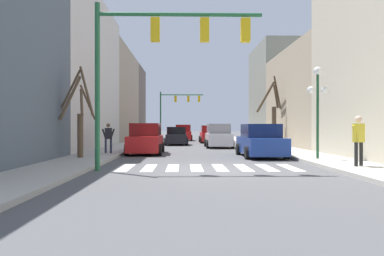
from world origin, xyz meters
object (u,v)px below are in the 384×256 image
object	(u,v)px
street_lamp_right_corner	(318,93)
street_tree_left_near	(79,117)
traffic_signal_near	(159,47)
car_parked_right_near	(183,133)
car_parked_left_mid	(260,142)
pedestrian_crossing_street	(359,136)
car_driving_away_lane	(146,140)
car_driving_toward_lane	(177,136)
pedestrian_waiting_at_curb	(108,135)
street_tree_right_near	(273,115)
car_parked_left_far	(210,135)
traffic_signal_far	(176,104)
car_parked_right_mid	(218,137)

from	to	relation	value
street_lamp_right_corner	street_tree_left_near	size ratio (longest dim) A/B	0.97
street_lamp_right_corner	traffic_signal_near	bearing A→B (deg)	-154.80
traffic_signal_near	car_parked_right_near	xyz separation A→B (m)	(0.81, 29.55, -3.57)
car_parked_left_mid	pedestrian_crossing_street	size ratio (longest dim) A/B	2.65
car_driving_away_lane	car_driving_toward_lane	size ratio (longest dim) A/B	1.07
car_driving_toward_lane	street_tree_left_near	xyz separation A→B (m)	(-4.23, -15.16, 1.31)
car_parked_left_mid	pedestrian_waiting_at_curb	world-z (taller)	pedestrian_waiting_at_curb
street_lamp_right_corner	car_driving_away_lane	size ratio (longest dim) A/B	0.93
street_tree_right_near	car_parked_right_near	bearing A→B (deg)	115.27
traffic_signal_near	car_parked_left_far	distance (m)	24.28
street_lamp_right_corner	car_driving_toward_lane	xyz separation A→B (m)	(-6.62, 15.97, -2.33)
car_driving_toward_lane	street_tree_left_near	world-z (taller)	street_tree_left_near
traffic_signal_far	car_driving_toward_lane	world-z (taller)	traffic_signal_far
car_driving_away_lane	car_parked_right_near	bearing A→B (deg)	-5.76
traffic_signal_far	car_driving_toward_lane	bearing A→B (deg)	-88.81
car_parked_right_near	street_lamp_right_corner	bearing A→B (deg)	12.96
car_parked_right_near	pedestrian_crossing_street	size ratio (longest dim) A/B	2.28
traffic_signal_far	pedestrian_waiting_at_curb	size ratio (longest dim) A/B	3.88
traffic_signal_near	car_parked_right_mid	size ratio (longest dim) A/B	1.33
car_parked_left_far	street_tree_right_near	world-z (taller)	street_tree_right_near
street_lamp_right_corner	car_parked_left_far	size ratio (longest dim) A/B	0.86
car_driving_toward_lane	street_lamp_right_corner	bearing A→B (deg)	22.51
street_tree_left_near	street_lamp_right_corner	bearing A→B (deg)	-4.28
car_driving_toward_lane	car_parked_left_far	bearing A→B (deg)	144.49
pedestrian_waiting_at_curb	pedestrian_crossing_street	size ratio (longest dim) A/B	0.89
traffic_signal_far	car_parked_right_mid	bearing A→B (deg)	-80.41
traffic_signal_far	street_tree_right_near	bearing A→B (deg)	-70.03
traffic_signal_far	car_parked_left_far	xyz separation A→B (m)	(3.60, -12.70, -3.81)
car_parked_right_mid	car_parked_right_near	size ratio (longest dim) A/B	1.08
car_parked_right_mid	car_parked_left_far	xyz separation A→B (m)	(-0.02, 8.72, -0.04)
traffic_signal_far	car_driving_away_lane	size ratio (longest dim) A/B	1.41
street_lamp_right_corner	pedestrian_crossing_street	bearing A→B (deg)	-84.43
car_parked_left_far	street_tree_left_near	bearing A→B (deg)	159.23
car_parked_right_near	pedestrian_waiting_at_curb	xyz separation A→B (m)	(-4.03, -22.57, 0.26)
street_lamp_right_corner	car_parked_left_mid	size ratio (longest dim) A/B	0.85
car_parked_left_mid	street_tree_left_near	size ratio (longest dim) A/B	1.14
street_lamp_right_corner	car_parked_right_mid	distance (m)	12.47
car_parked_right_mid	pedestrian_waiting_at_curb	bearing A→B (deg)	140.09
traffic_signal_near	traffic_signal_far	world-z (taller)	traffic_signal_far
pedestrian_waiting_at_curb	street_tree_left_near	bearing A→B (deg)	-121.66
car_driving_toward_lane	pedestrian_waiting_at_curb	xyz separation A→B (m)	(-3.47, -12.23, 0.37)
traffic_signal_near	street_tree_right_near	bearing A→B (deg)	62.77
car_driving_toward_lane	car_parked_left_mid	size ratio (longest dim) A/B	0.86
traffic_signal_near	street_tree_right_near	distance (m)	16.94
car_driving_away_lane	car_parked_left_mid	bearing A→B (deg)	-109.88
traffic_signal_far	car_driving_away_lane	bearing A→B (deg)	-92.49
car_driving_toward_lane	car_parked_left_mid	distance (m)	13.92
street_lamp_right_corner	car_driving_toward_lane	distance (m)	17.45
traffic_signal_near	street_tree_left_near	size ratio (longest dim) A/B	1.41
car_parked_left_mid	pedestrian_crossing_street	world-z (taller)	pedestrian_crossing_street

